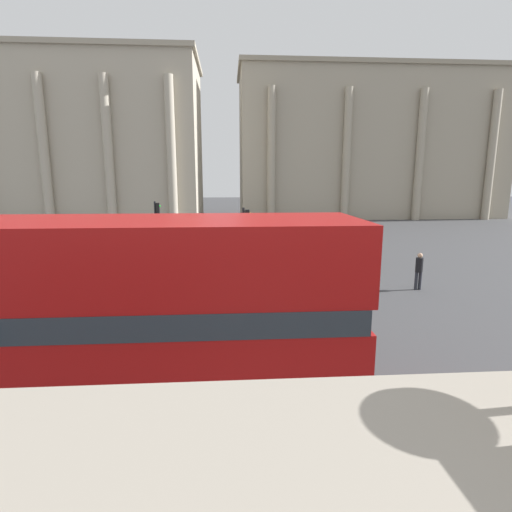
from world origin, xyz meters
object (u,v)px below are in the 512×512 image
Objects in this scene: double_decker_bus at (83,320)px; traffic_light_mid at (245,233)px; traffic_light_near at (196,263)px; pedestrian_yellow at (138,280)px; pedestrian_white at (376,268)px; pedestrian_olive at (218,258)px; plaza_building_left at (95,142)px; plaza_building_right at (367,146)px; pedestrian_black at (419,269)px; traffic_light_far at (157,220)px.

double_decker_bus is 2.90× the size of traffic_light_mid.
traffic_light_near reaches higher than pedestrian_yellow.
pedestrian_white is 0.99× the size of pedestrian_olive.
traffic_light_mid is 5.65m from pedestrian_yellow.
plaza_building_left is 37.34m from pedestrian_white.
plaza_building_left reaches higher than pedestrian_white.
pedestrian_white is (5.72, -2.18, -1.32)m from traffic_light_mid.
double_decker_bus is 3.10× the size of traffic_light_near.
plaza_building_right is 43.47m from traffic_light_near.
plaza_building_left reaches higher than traffic_light_mid.
traffic_light_near is 6.75m from pedestrian_olive.
traffic_light_near is at bearing -107.25° from traffic_light_mid.
pedestrian_olive is (-8.97, 2.81, 0.06)m from pedestrian_black.
traffic_light_far is (-22.31, -26.05, -6.65)m from plaza_building_right.
plaza_building_right is 9.41× the size of traffic_light_far.
pedestrian_black is at bearing -52.44° from plaza_building_left.
pedestrian_black is at bearing 122.56° from pedestrian_yellow.
pedestrian_yellow is 0.91× the size of pedestrian_olive.
plaza_building_right reaches higher than traffic_light_mid.
traffic_light_far reaches higher than pedestrian_white.
plaza_building_left is 31.45m from pedestrian_olive.
plaza_building_left is 36.88m from traffic_light_near.
pedestrian_olive is (3.98, -5.89, -1.27)m from traffic_light_far.
plaza_building_right reaches higher than double_decker_bus.
plaza_building_right is at bearing 63.93° from traffic_light_near.
traffic_light_mid reaches higher than pedestrian_yellow.
plaza_building_left is at bearing -171.43° from plaza_building_right.
pedestrian_black is 12.14m from pedestrian_yellow.
plaza_building_right is 9.26× the size of traffic_light_mid.
double_decker_bus is 12.57m from pedestrian_olive.
traffic_light_far is at bearing -64.67° from plaza_building_left.
pedestrian_black is (-9.35, -34.75, -7.98)m from plaza_building_right.
pedestrian_olive is at bearing 168.32° from pedestrian_yellow.
traffic_light_far is (-5.31, 6.48, -0.04)m from traffic_light_mid.
pedestrian_white is at bearing -38.16° from traffic_light_far.
traffic_light_far is at bearing 90.72° from double_decker_bus.
traffic_light_near is 2.07× the size of pedestrian_yellow.
plaza_building_left reaches higher than double_decker_bus.
plaza_building_left reaches higher than traffic_light_far.
pedestrian_olive reaches higher than pedestrian_black.
traffic_light_near is at bearing 18.10° from pedestrian_olive.
double_decker_bus is 0.31× the size of plaza_building_right.
double_decker_bus is at bearing -73.30° from plaza_building_left.
traffic_light_near is 8.59m from pedestrian_white.
double_decker_bus is 5.92m from traffic_light_near.
pedestrian_yellow is at bearing 91.34° from double_decker_bus.
traffic_light_near is 1.88× the size of pedestrian_olive.
traffic_light_mid is (3.52, 11.72, -0.00)m from double_decker_bus.
traffic_light_near is at bearing -2.11° from pedestrian_black.
plaza_building_right is 20.47× the size of pedestrian_yellow.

